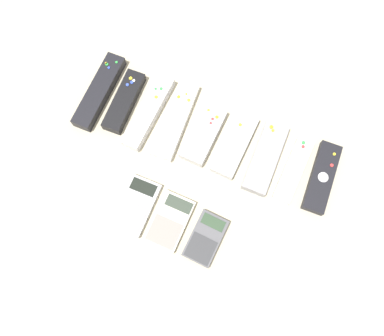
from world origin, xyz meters
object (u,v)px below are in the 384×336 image
(remote_0, at_px, (99,91))
(remote_6, at_px, (266,158))
(remote_8, at_px, (322,177))
(remote_5, at_px, (235,145))
(remote_4, at_px, (204,134))
(remote_3, at_px, (176,120))
(calculator_2, at_px, (206,238))
(calculator_1, at_px, (171,221))
(remote_7, at_px, (294,168))
(remote_1, at_px, (124,101))
(remote_2, at_px, (149,112))
(calculator_0, at_px, (136,205))

(remote_0, distance_m, remote_6, 0.44)
(remote_6, relative_size, remote_8, 1.03)
(remote_0, distance_m, remote_5, 0.36)
(remote_4, bearing_deg, remote_3, 175.65)
(remote_3, bearing_deg, remote_0, 177.84)
(remote_6, bearing_deg, calculator_2, -104.64)
(calculator_1, bearing_deg, remote_7, 47.36)
(remote_8, bearing_deg, remote_1, 178.50)
(remote_1, xyz_separation_m, remote_6, (0.37, -0.00, -0.00))
(remote_5, distance_m, remote_7, 0.15)
(remote_2, xyz_separation_m, remote_7, (0.38, -0.00, -0.00))
(remote_0, height_order, calculator_2, remote_0)
(remote_0, height_order, calculator_1, remote_0)
(remote_8, relative_size, calculator_2, 1.49)
(remote_7, bearing_deg, remote_0, -177.09)
(remote_0, bearing_deg, remote_1, -1.10)
(remote_7, bearing_deg, remote_5, -177.30)
(remote_1, bearing_deg, remote_4, -3.32)
(remote_2, height_order, calculator_2, remote_2)
(remote_0, relative_size, calculator_0, 1.59)
(remote_2, distance_m, remote_4, 0.15)
(remote_1, relative_size, remote_2, 0.81)
(remote_0, distance_m, remote_1, 0.07)
(calculator_0, bearing_deg, remote_0, 131.80)
(remote_2, height_order, remote_3, remote_2)
(remote_0, relative_size, remote_8, 1.20)
(remote_3, relative_size, remote_5, 1.25)
(remote_0, xyz_separation_m, remote_5, (0.36, -0.00, -0.00))
(remote_6, height_order, calculator_2, remote_6)
(calculator_0, distance_m, calculator_2, 0.18)
(remote_7, bearing_deg, calculator_1, -130.57)
(remote_2, distance_m, remote_3, 0.07)
(remote_2, distance_m, remote_5, 0.23)
(calculator_1, bearing_deg, remote_0, 143.46)
(remote_7, bearing_deg, remote_4, -175.88)
(remote_7, bearing_deg, remote_2, -176.61)
(remote_2, bearing_deg, remote_6, 2.44)
(remote_4, bearing_deg, remote_8, 4.21)
(remote_1, bearing_deg, calculator_0, -60.59)
(remote_4, relative_size, calculator_2, 1.31)
(remote_5, height_order, remote_8, remote_5)
(remote_4, height_order, remote_6, remote_4)
(remote_2, relative_size, remote_4, 1.34)
(remote_3, relative_size, calculator_2, 1.79)
(remote_1, xyz_separation_m, remote_5, (0.29, -0.00, -0.00))
(remote_2, xyz_separation_m, remote_6, (0.31, -0.00, -0.00))
(remote_4, distance_m, remote_8, 0.30)
(remote_0, relative_size, remote_1, 1.25)
(calculator_0, bearing_deg, remote_1, 120.78)
(remote_1, relative_size, calculator_0, 1.27)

